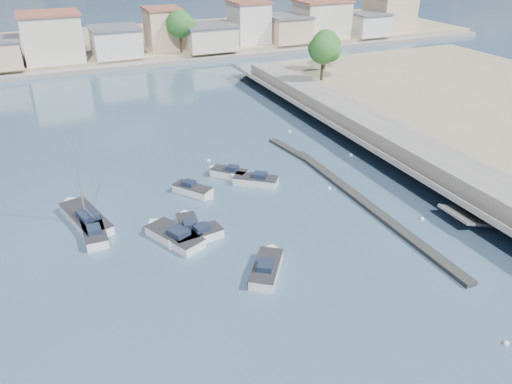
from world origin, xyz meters
TOP-DOWN VIEW (x-y plane):
  - ground at (0.00, 40.00)m, footprint 400.00×400.00m
  - seawall_walkway at (18.50, 13.00)m, footprint 5.00×90.00m
  - breakwater at (6.90, 12.69)m, footprint 2.00×31.02m
  - far_shore_land at (0.00, 92.00)m, footprint 160.00×40.00m
  - far_shore_quay at (0.00, 71.00)m, footprint 160.00×2.50m
  - far_town at (10.71, 76.92)m, footprint 113.01×12.80m
  - shore_trees at (8.34, 68.11)m, footprint 74.56×38.32m
  - motorboat_a at (-10.79, 11.52)m, footprint 4.06×5.77m
  - motorboat_b at (-9.19, 12.31)m, footprint 2.14×4.62m
  - motorboat_c at (-0.71, 18.21)m, footprint 4.45×3.97m
  - motorboat_d at (-9.17, 10.62)m, footprint 4.67×2.26m
  - motorboat_e at (-16.60, 14.65)m, footprint 1.76×4.83m
  - motorboat_f at (-2.49, 20.86)m, footprint 3.64×3.71m
  - motorboat_g at (-6.79, 18.45)m, footprint 3.49×3.98m
  - motorboat_h at (-5.54, 4.51)m, footprint 4.04×4.70m
  - sailboat at (-17.02, 17.49)m, footprint 3.97×7.49m
  - mooring_buoys at (6.47, 14.58)m, footprint 15.59×38.18m

SIDE VIEW (x-z plane):
  - ground at x=0.00m, z-range 0.00..0.00m
  - mooring_buoys at x=6.47m, z-range -0.15..0.25m
  - breakwater at x=6.90m, z-range 0.00..0.35m
  - motorboat_d at x=-9.17m, z-range -0.36..1.12m
  - motorboat_b at x=-9.19m, z-range -0.36..1.12m
  - motorboat_f at x=-2.49m, z-range -0.36..1.12m
  - motorboat_e at x=-16.60m, z-range -0.36..1.12m
  - motorboat_h at x=-5.54m, z-range -0.36..1.12m
  - motorboat_a at x=-10.79m, z-range -0.36..1.12m
  - motorboat_c at x=-0.71m, z-range -0.36..1.12m
  - motorboat_g at x=-6.79m, z-range -0.36..1.12m
  - far_shore_quay at x=0.00m, z-range 0.00..0.80m
  - sailboat at x=-17.02m, z-range -4.09..4.91m
  - far_shore_land at x=0.00m, z-range 0.00..1.40m
  - seawall_walkway at x=18.50m, z-range 0.00..1.80m
  - far_town at x=10.71m, z-range 0.76..9.11m
  - shore_trees at x=8.34m, z-range 2.26..10.18m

